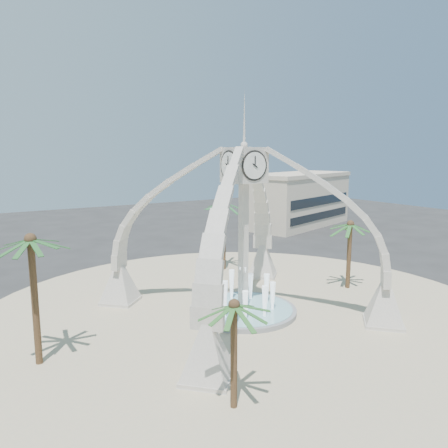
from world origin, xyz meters
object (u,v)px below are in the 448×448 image
clock_tower (244,228)px  palm_west (31,242)px  palm_east (350,225)px  palm_north (224,204)px  fountain (243,310)px  palm_south (234,306)px

clock_tower → palm_west: 14.40m
clock_tower → palm_east: size_ratio=2.73×
palm_west → palm_north: (19.64, 11.75, -0.32)m
fountain → palm_west: (-14.38, -0.48, 6.86)m
clock_tower → fountain: clock_tower is taller
clock_tower → palm_north: clock_tower is taller
palm_north → fountain: bearing=-115.0°
palm_south → fountain: bearing=53.8°
fountain → palm_west: 15.94m
clock_tower → palm_east: (11.33, 0.14, -0.78)m
fountain → palm_east: bearing=0.7°
clock_tower → palm_west: (-14.38, -0.48, 0.66)m
clock_tower → fountain: bearing=90.0°
palm_north → palm_south: size_ratio=1.35×
fountain → palm_south: size_ratio=1.39×
fountain → palm_west: size_ratio=0.99×
palm_east → palm_north: 12.73m
palm_south → palm_west: bearing=126.8°
palm_west → clock_tower: bearing=1.9°
fountain → palm_east: 12.56m
palm_south → palm_east: bearing=28.4°
palm_east → fountain: bearing=-179.3°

